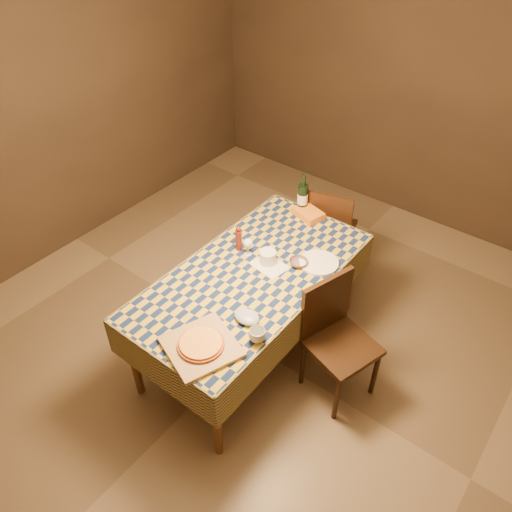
# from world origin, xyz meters

# --- Properties ---
(room) EXTENTS (5.00, 5.10, 2.70)m
(room) POSITION_xyz_m (0.00, 0.00, 1.35)
(room) COLOR brown
(room) RESTS_ON ground
(dining_table) EXTENTS (0.94, 1.84, 0.77)m
(dining_table) POSITION_xyz_m (0.00, 0.00, 0.69)
(dining_table) COLOR brown
(dining_table) RESTS_ON ground
(cutting_board) EXTENTS (0.51, 0.51, 0.02)m
(cutting_board) POSITION_xyz_m (0.17, -0.70, 0.78)
(cutting_board) COLOR #A07A4B
(cutting_board) RESTS_ON dining_table
(pizza) EXTENTS (0.34, 0.34, 0.03)m
(pizza) POSITION_xyz_m (0.17, -0.70, 0.81)
(pizza) COLOR #A54A1B
(pizza) RESTS_ON cutting_board
(pepper_mill) EXTENTS (0.06, 0.06, 0.20)m
(pepper_mill) POSITION_xyz_m (-0.24, 0.16, 0.87)
(pepper_mill) COLOR #4E1712
(pepper_mill) RESTS_ON dining_table
(bowl) EXTENTS (0.16, 0.16, 0.04)m
(bowl) POSITION_xyz_m (0.20, 0.28, 0.79)
(bowl) COLOR #604951
(bowl) RESTS_ON dining_table
(wine_glass) EXTENTS (0.07, 0.07, 0.14)m
(wine_glass) POSITION_xyz_m (-0.16, 0.16, 0.87)
(wine_glass) COLOR silver
(wine_glass) RESTS_ON dining_table
(wine_bottle) EXTENTS (0.11, 0.11, 0.34)m
(wine_bottle) POSITION_xyz_m (-0.16, 0.86, 0.90)
(wine_bottle) COLOR black
(wine_bottle) RESTS_ON dining_table
(deli_tub) EXTENTS (0.14, 0.14, 0.10)m
(deli_tub) POSITION_xyz_m (0.01, 0.17, 0.82)
(deli_tub) COLOR silver
(deli_tub) RESTS_ON dining_table
(takeout_container) EXTENTS (0.26, 0.22, 0.06)m
(takeout_container) POSITION_xyz_m (-0.07, 0.82, 0.80)
(takeout_container) COLOR #CB6C1A
(takeout_container) RESTS_ON dining_table
(white_plate) EXTENTS (0.37, 0.37, 0.02)m
(white_plate) POSITION_xyz_m (0.31, 0.38, 0.78)
(white_plate) COLOR white
(white_plate) RESTS_ON dining_table
(tumbler) EXTENTS (0.11, 0.11, 0.08)m
(tumbler) POSITION_xyz_m (0.40, -0.45, 0.81)
(tumbler) COLOR silver
(tumbler) RESTS_ON dining_table
(flour_patch) EXTENTS (0.26, 0.22, 0.00)m
(flour_patch) POSITION_xyz_m (0.05, 0.15, 0.77)
(flour_patch) COLOR silver
(flour_patch) RESTS_ON dining_table
(flour_bag) EXTENTS (0.21, 0.19, 0.05)m
(flour_bag) POSITION_xyz_m (0.24, -0.36, 0.80)
(flour_bag) COLOR #96A1C1
(flour_bag) RESTS_ON dining_table
(chair_far) EXTENTS (0.53, 0.53, 0.93)m
(chair_far) POSITION_xyz_m (-0.02, 1.08, 0.52)
(chair_far) COLOR black
(chair_far) RESTS_ON ground
(chair_right) EXTENTS (0.53, 0.53, 0.93)m
(chair_right) POSITION_xyz_m (0.64, 0.10, 0.52)
(chair_right) COLOR black
(chair_right) RESTS_ON ground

